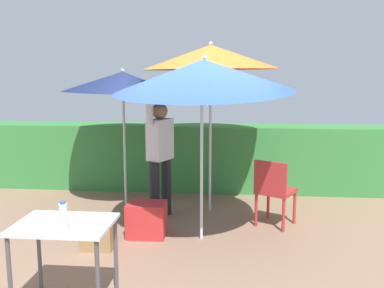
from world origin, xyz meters
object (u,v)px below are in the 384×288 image
object	(u,v)px
umbrella_orange	(203,75)
bottle_water	(63,217)
crate_cardboard	(98,233)
person_vendor	(160,151)
folding_table	(64,233)
chair_plastic	(274,189)
umbrella_rainbow	(211,57)
umbrella_yellow	(123,82)
cooler_box	(147,219)

from	to	relation	value
umbrella_orange	bottle_water	xyz separation A→B (m)	(-0.98, -1.80, -1.10)
bottle_water	crate_cardboard	bearing A→B (deg)	97.86
person_vendor	crate_cardboard	bearing A→B (deg)	-115.03
crate_cardboard	folding_table	distance (m)	1.34
person_vendor	folding_table	xyz separation A→B (m)	(-0.41, -2.38, -0.28)
umbrella_orange	chair_plastic	size ratio (longest dim) A/B	2.54
umbrella_rainbow	bottle_water	bearing A→B (deg)	-109.04
umbrella_yellow	chair_plastic	xyz separation A→B (m)	(2.16, -0.74, -1.35)
umbrella_yellow	bottle_water	size ratio (longest dim) A/B	8.60
umbrella_rainbow	umbrella_orange	distance (m)	1.15
cooler_box	person_vendor	bearing A→B (deg)	85.88
umbrella_rainbow	folding_table	bearing A→B (deg)	-111.47
person_vendor	bottle_water	size ratio (longest dim) A/B	7.83
umbrella_orange	umbrella_yellow	size ratio (longest dim) A/B	1.09
chair_plastic	bottle_water	bearing A→B (deg)	-128.95
crate_cardboard	bottle_water	xyz separation A→B (m)	(0.20, -1.41, 0.69)
folding_table	person_vendor	bearing A→B (deg)	80.23
umbrella_rainbow	chair_plastic	distance (m)	2.00
umbrella_rainbow	chair_plastic	world-z (taller)	umbrella_rainbow
bottle_water	folding_table	bearing A→B (deg)	112.53
cooler_box	folding_table	xyz separation A→B (m)	(-0.36, -1.65, 0.45)
person_vendor	folding_table	world-z (taller)	person_vendor
umbrella_orange	crate_cardboard	world-z (taller)	umbrella_orange
umbrella_orange	bottle_water	distance (m)	2.32
cooler_box	folding_table	distance (m)	1.75
chair_plastic	cooler_box	size ratio (longest dim) A/B	1.89
umbrella_yellow	crate_cardboard	xyz separation A→B (m)	(0.09, -1.64, -1.68)
folding_table	umbrella_orange	bearing A→B (deg)	57.04
umbrella_rainbow	chair_plastic	size ratio (longest dim) A/B	2.73
chair_plastic	folding_table	bearing A→B (deg)	-132.23
umbrella_rainbow	crate_cardboard	bearing A→B (deg)	-128.64
person_vendor	crate_cardboard	distance (m)	1.47
umbrella_yellow	cooler_box	xyz separation A→B (m)	(0.57, -1.23, -1.65)
cooler_box	bottle_water	world-z (taller)	bottle_water
umbrella_rainbow	bottle_water	distance (m)	3.37
person_vendor	chair_plastic	bearing A→B (deg)	-8.87
crate_cardboard	bottle_water	distance (m)	1.58
umbrella_rainbow	folding_table	world-z (taller)	umbrella_rainbow
umbrella_rainbow	umbrella_yellow	world-z (taller)	umbrella_rainbow
cooler_box	bottle_water	bearing A→B (deg)	-98.88
umbrella_rainbow	person_vendor	world-z (taller)	umbrella_rainbow
umbrella_orange	bottle_water	size ratio (longest dim) A/B	9.40
crate_cardboard	bottle_water	world-z (taller)	bottle_water
umbrella_orange	folding_table	size ratio (longest dim) A/B	2.82
umbrella_orange	crate_cardboard	distance (m)	2.17
chair_plastic	crate_cardboard	size ratio (longest dim) A/B	2.45
chair_plastic	umbrella_rainbow	bearing A→B (deg)	145.16
crate_cardboard	folding_table	size ratio (longest dim) A/B	0.45
chair_plastic	cooler_box	bearing A→B (deg)	-162.85
umbrella_rainbow	umbrella_yellow	bearing A→B (deg)	173.95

